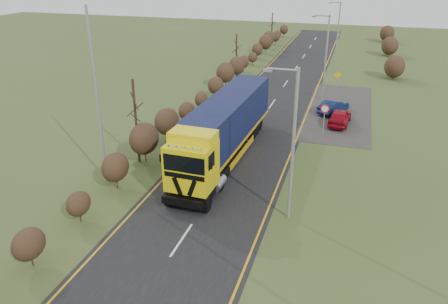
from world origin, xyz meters
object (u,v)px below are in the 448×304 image
lorry (224,126)px  car_red_hatchback (340,117)px  car_blue_sedan (333,107)px  streetlight_near (292,141)px  speed_sign (324,113)px

lorry → car_red_hatchback: 12.49m
car_blue_sedan → streetlight_near: (-1.17, -19.21, 4.06)m
car_red_hatchback → speed_sign: bearing=73.3°
lorry → streetlight_near: (5.64, -6.44, 2.17)m
car_red_hatchback → streetlight_near: (-1.93, -16.21, 3.99)m
car_red_hatchback → speed_sign: 3.30m
speed_sign → lorry: bearing=-132.8°
lorry → speed_sign: size_ratio=6.13×
car_red_hatchback → streetlight_near: 16.81m
lorry → streetlight_near: streetlight_near is taller
car_blue_sedan → car_red_hatchback: bearing=131.2°
car_red_hatchback → speed_sign: size_ratio=1.55×
car_blue_sedan → speed_sign: bearing=113.1°
car_red_hatchback → speed_sign: speed_sign is taller
lorry → car_red_hatchback: size_ratio=3.94×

